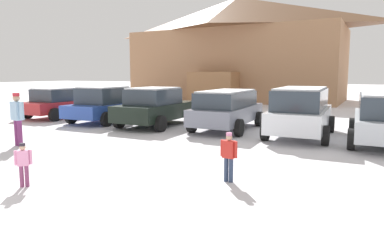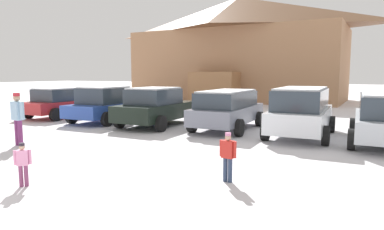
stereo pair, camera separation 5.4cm
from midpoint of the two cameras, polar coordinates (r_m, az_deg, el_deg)
The scene contains 9 objects.
ski_lodge at distance 30.71m, azimuth 7.72°, elevation 10.96°, with size 18.36×10.52×8.80m.
parked_red_sedan at distance 19.04m, azimuth -20.99°, elevation 2.00°, with size 2.32×4.06×1.54m.
parked_blue_hatchback at distance 16.62m, azimuth -14.05°, elevation 1.77°, with size 2.29×4.07×1.67m.
parked_black_sedan at distance 14.90m, azimuth -5.95°, elevation 1.40°, with size 2.25×4.12×1.67m.
parked_grey_wagon at distance 13.94m, azimuth 6.04°, elevation 1.13°, with size 2.13×4.32×1.60m.
parked_white_suv at distance 12.91m, azimuth 17.86°, elevation 0.72°, with size 2.18×4.40×1.77m.
skier_child_in_pink_snowsuit at distance 7.67m, azimuth -26.19°, elevation -7.05°, with size 0.26×0.25×0.89m.
skier_adult_in_blue_parka at distance 12.01m, azimuth -26.93°, elevation -0.15°, with size 0.61×0.31×1.67m.
skier_child_in_red_jacket at distance 7.21m, azimuth 6.21°, elevation -6.51°, with size 0.39×0.19×1.05m.
Camera 2 is at (5.91, -1.35, 2.26)m, focal length 32.00 mm.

